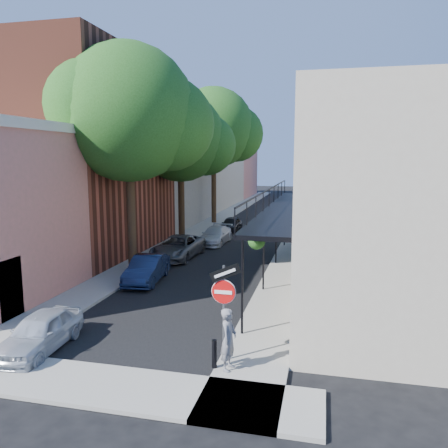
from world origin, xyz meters
The scene contains 18 objects.
ground centered at (0.00, 0.00, 0.00)m, with size 160.00×160.00×0.00m, color black.
road_surface centered at (0.00, 30.00, 0.01)m, with size 6.00×64.00×0.01m, color black.
sidewalk_left centered at (-4.00, 30.00, 0.06)m, with size 2.00×64.00×0.12m, color gray.
sidewalk_right centered at (4.00, 30.00, 0.06)m, with size 2.00×64.00×0.12m, color gray.
sidewalk_cross centered at (0.00, -1.00, 0.06)m, with size 12.00×2.00×0.12m, color gray.
buildings_left centered at (-9.30, 28.76, 4.94)m, with size 10.10×59.10×12.00m.
buildings_right centered at (8.99, 29.49, 4.42)m, with size 9.80×55.00×10.00m.
sign_post centered at (3.16, 0.97, 2.04)m, with size 0.89×0.17×2.99m.
bollard centered at (3.00, 0.50, 0.52)m, with size 0.14×0.14×0.80m, color black.
oak_near centered at (-3.37, 10.26, 7.88)m, with size 7.48×6.80×11.42m.
oak_mid centered at (-3.42, 18.23, 7.06)m, with size 6.60×6.00×10.20m.
oak_far centered at (-3.35, 27.27, 8.26)m, with size 7.70×7.00×11.90m.
parked_car_a centered at (-2.52, 0.61, 0.59)m, with size 1.39×3.45×1.17m, color #AEB7C1.
parked_car_b centered at (-2.28, 8.29, 0.63)m, with size 1.33×3.80×1.25m, color #141F3F.
parked_car_c centered at (-2.48, 13.35, 0.65)m, with size 2.16×4.69×1.30m, color #54565B.
parked_car_d centered at (-1.40, 18.01, 0.58)m, with size 1.64×4.03×1.17m, color silver.
parked_car_e centered at (-1.40, 23.19, 0.58)m, with size 1.36×3.38×1.15m, color black.
pedestrian centered at (3.40, 0.50, 0.98)m, with size 0.63×0.41×1.72m, color slate.
Camera 1 is at (5.81, -10.44, 5.85)m, focal length 35.00 mm.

